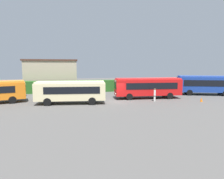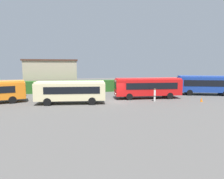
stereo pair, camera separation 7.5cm
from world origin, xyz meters
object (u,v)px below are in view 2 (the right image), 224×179
object	(u,v)px
bus_cream	(71,91)
person_right	(155,94)
traffic_cone	(201,100)
bus_blue	(206,84)
bus_red	(148,87)
person_center	(59,95)

from	to	relation	value
bus_cream	person_right	xyz separation A→B (m)	(11.76, -0.61, -0.78)
traffic_cone	bus_blue	bearing A→B (deg)	48.13
bus_cream	bus_blue	xyz separation A→B (m)	(22.87, 2.98, 0.16)
bus_red	traffic_cone	distance (m)	7.79
bus_cream	bus_blue	size ratio (longest dim) A/B	0.98
bus_blue	traffic_cone	xyz separation A→B (m)	(-4.80, -5.36, -1.60)
bus_red	traffic_cone	bearing A→B (deg)	151.14
bus_red	bus_blue	size ratio (longest dim) A/B	1.09
person_right	bus_cream	bearing A→B (deg)	-160.40
bus_cream	bus_red	bearing A→B (deg)	-164.50
person_right	traffic_cone	distance (m)	6.59
person_center	traffic_cone	size ratio (longest dim) A/B	2.92
person_right	traffic_cone	xyz separation A→B (m)	(6.31, -1.76, -0.67)
bus_red	bus_blue	bearing A→B (deg)	-169.56
bus_cream	traffic_cone	size ratio (longest dim) A/B	15.66
person_center	person_right	world-z (taller)	person_right
person_center	person_right	distance (m)	13.61
bus_blue	person_center	xyz separation A→B (m)	(-24.49, -1.08, -0.98)
bus_blue	person_right	size ratio (longest dim) A/B	5.20
bus_cream	person_right	size ratio (longest dim) A/B	5.12
bus_red	bus_blue	xyz separation A→B (m)	(11.17, 1.14, 0.08)
person_center	bus_red	bearing A→B (deg)	108.31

